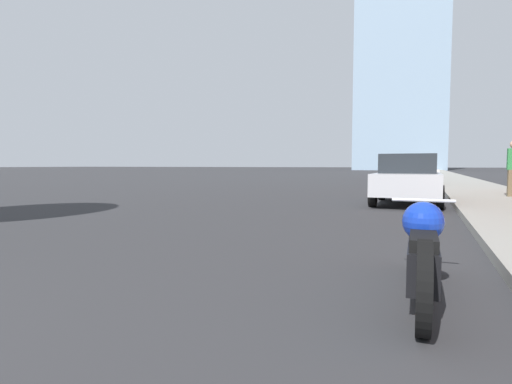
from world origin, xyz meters
name	(u,v)px	position (x,y,z in m)	size (l,w,h in m)	color
sidewalk	(451,178)	(6.47, 40.00, 0.07)	(2.98, 240.00, 0.15)	gray
motorcycle	(423,250)	(4.19, 4.52, 0.43)	(0.62, 2.34, 0.85)	black
parked_car_silver	(408,179)	(3.75, 13.60, 0.77)	(1.97, 3.97, 1.52)	#BCBCC1
parked_car_white	(417,172)	(3.83, 25.05, 0.78)	(2.24, 4.44, 1.53)	silver
parked_car_black	(416,169)	(3.63, 35.91, 0.82)	(2.22, 4.57, 1.64)	black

